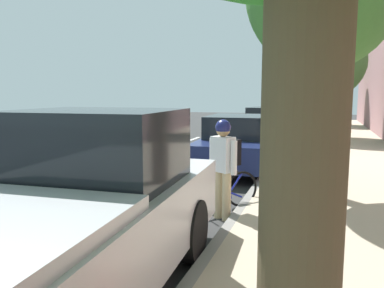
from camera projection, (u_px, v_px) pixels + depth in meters
name	position (u px, v px, depth m)	size (l,w,h in m)	color
ground	(226.00, 155.00, 13.22)	(58.25, 58.25, 0.00)	#303030
sidewalk	(342.00, 159.00, 12.01)	(3.76, 36.40, 0.16)	#B7A58B
curb_edge	(279.00, 156.00, 12.64)	(0.16, 36.40, 0.16)	gray
lane_stripe_centre	(155.00, 153.00, 13.75)	(0.14, 35.80, 0.01)	white
lane_stripe_bike_edge	(236.00, 156.00, 13.11)	(0.12, 36.40, 0.01)	white
parked_pickup_silver_nearest	(54.00, 228.00, 3.50)	(2.25, 5.40, 1.95)	#B7BABF
parked_sedan_dark_blue_second	(237.00, 143.00, 10.72)	(2.02, 4.49, 1.52)	navy
parked_sedan_black_mid	(267.00, 124.00, 17.33)	(2.01, 4.49, 1.52)	black
parked_suv_red_far	(283.00, 111.00, 24.03)	(2.12, 4.78, 1.99)	maroon
bicycle_at_curb	(218.00, 191.00, 6.93)	(1.25, 1.24, 0.74)	black
cyclist_with_backpack	(224.00, 159.00, 6.38)	(0.55, 0.52, 1.70)	#C6B284
street_tree_far_end	(321.00, 63.00, 16.75)	(3.80, 3.80, 5.03)	brown
street_tree_corner	(321.00, 65.00, 24.39)	(3.21, 3.21, 5.40)	brown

